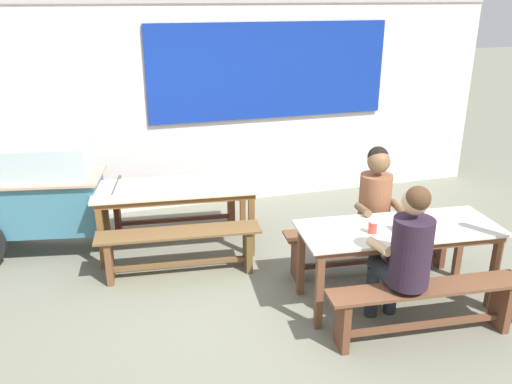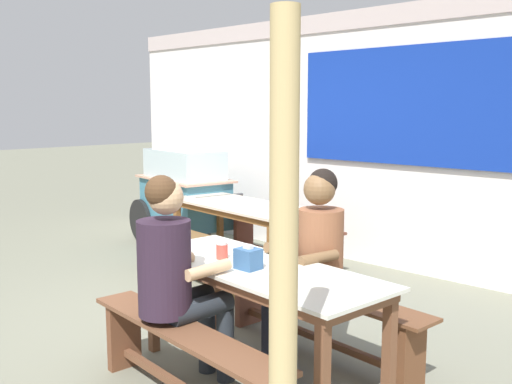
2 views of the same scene
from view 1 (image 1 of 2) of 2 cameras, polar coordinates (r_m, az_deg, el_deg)
name	(u,v)px [view 1 (image 1 of 2)]	position (r m, az deg, el deg)	size (l,w,h in m)	color
ground_plane	(272,302)	(4.84, 1.76, -11.80)	(40.00, 40.00, 0.00)	slate
backdrop_wall	(211,95)	(6.68, -4.86, 10.45)	(7.60, 0.23, 2.70)	silver
dining_table_far	(175,193)	(5.55, -8.75, -0.13)	(1.74, 0.86, 0.72)	beige
dining_table_near	(398,235)	(4.71, 15.22, -4.54)	(1.79, 0.82, 0.72)	silver
bench_far_back	(175,204)	(6.19, -8.80, -1.30)	(1.58, 0.45, 0.46)	brown
bench_far_front	(180,246)	(5.18, -8.29, -5.87)	(1.60, 0.46, 0.46)	brown
bench_near_back	(370,243)	(5.31, 12.29, -5.48)	(1.75, 0.42, 0.46)	brown
bench_near_front	(426,304)	(4.44, 17.93, -11.47)	(1.63, 0.40, 0.46)	brown
food_cart	(37,191)	(5.90, -22.72, 0.11)	(1.72, 0.95, 1.18)	teal
person_right_near_table	(377,206)	(5.07, 13.03, -1.46)	(0.46, 0.58, 1.28)	#1D202C
person_near_front	(405,253)	(4.22, 15.90, -6.34)	(0.43, 0.59, 1.31)	#23282F
tissue_box	(406,224)	(4.59, 16.00, -3.39)	(0.14, 0.12, 0.15)	#335B8C
condiment_jar	(373,227)	(4.49, 12.55, -3.72)	(0.08, 0.08, 0.11)	#DA4A3C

